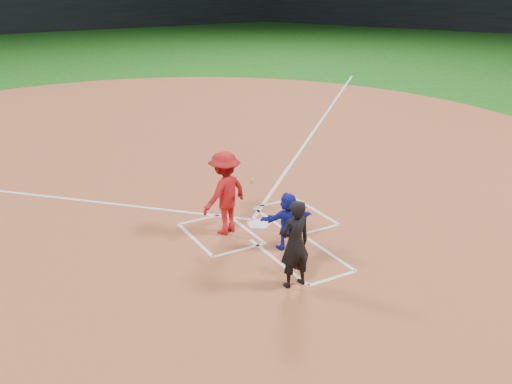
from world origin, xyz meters
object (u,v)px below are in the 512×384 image
catcher (288,221)px  umpire (295,244)px  home_plate (259,224)px  batter_at_plate (225,193)px

catcher → umpire: bearing=74.1°
umpire → catcher: bearing=-117.9°
catcher → umpire: umpire is taller
home_plate → catcher: catcher is taller
umpire → batter_at_plate: 2.67m
catcher → home_plate: bearing=-80.6°
batter_at_plate → home_plate: bearing=-1.8°
batter_at_plate → umpire: bearing=-88.7°
catcher → batter_at_plate: size_ratio=0.66×
home_plate → umpire: bearing=73.8°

